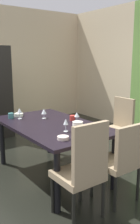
% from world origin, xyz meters
% --- Properties ---
extents(ground_plane, '(5.96, 5.47, 0.02)m').
position_xyz_m(ground_plane, '(0.00, 0.00, -0.01)').
color(ground_plane, black).
extents(back_panel_interior, '(2.15, 0.10, 2.85)m').
position_xyz_m(back_panel_interior, '(-1.90, 2.69, 1.43)').
color(back_panel_interior, beige).
rests_on(back_panel_interior, ground_plane).
extents(dining_table, '(1.77, 1.05, 0.76)m').
position_xyz_m(dining_table, '(0.20, -0.17, 0.68)').
color(dining_table, black).
rests_on(dining_table, ground_plane).
extents(chair_right_near, '(0.44, 0.44, 1.05)m').
position_xyz_m(chair_right_near, '(1.24, -0.44, 0.57)').
color(chair_right_near, '#968161').
rests_on(chair_right_near, ground_plane).
extents(chair_head_far, '(0.44, 0.45, 0.99)m').
position_xyz_m(chair_head_far, '(0.24, 1.12, 0.55)').
color(chair_head_far, '#968161').
rests_on(chair_head_far, ground_plane).
extents(chair_right_far, '(0.44, 0.44, 0.94)m').
position_xyz_m(chair_right_far, '(1.23, 0.11, 0.53)').
color(chair_right_far, '#968161').
rests_on(chair_right_far, ground_plane).
extents(wine_glass_north, '(0.06, 0.06, 0.16)m').
position_xyz_m(wine_glass_north, '(0.62, -0.22, 0.88)').
color(wine_glass_north, silver).
rests_on(wine_glass_north, dining_table).
extents(wine_glass_east, '(0.07, 0.07, 0.16)m').
position_xyz_m(wine_glass_east, '(-0.31, -0.40, 0.88)').
color(wine_glass_east, silver).
rests_on(wine_glass_east, dining_table).
extents(wine_glass_south, '(0.08, 0.08, 0.15)m').
position_xyz_m(wine_glass_south, '(-0.12, -0.10, 0.86)').
color(wine_glass_south, silver).
rests_on(wine_glass_south, dining_table).
extents(wine_glass_near_window, '(0.07, 0.07, 0.15)m').
position_xyz_m(wine_glass_near_window, '(0.39, 0.12, 0.88)').
color(wine_glass_near_window, silver).
rests_on(wine_glass_near_window, dining_table).
extents(serving_bowl_center, '(0.13, 0.13, 0.04)m').
position_xyz_m(serving_bowl_center, '(0.86, -0.42, 0.78)').
color(serving_bowl_center, silver).
rests_on(serving_bowl_center, dining_table).
extents(serving_bowl_front, '(0.13, 0.13, 0.05)m').
position_xyz_m(serving_bowl_front, '(-0.47, -0.34, 0.78)').
color(serving_bowl_front, white).
rests_on(serving_bowl_front, dining_table).
extents(cup_rear, '(0.08, 0.08, 0.07)m').
position_xyz_m(cup_rear, '(0.22, 0.17, 0.80)').
color(cup_rear, red).
rests_on(cup_rear, dining_table).
extents(cup_near_shelf, '(0.07, 0.07, 0.09)m').
position_xyz_m(cup_near_shelf, '(0.80, 0.13, 0.80)').
color(cup_near_shelf, '#AE9518').
rests_on(cup_near_shelf, dining_table).
extents(cup_right, '(0.08, 0.08, 0.08)m').
position_xyz_m(cup_right, '(-0.41, -0.50, 0.80)').
color(cup_right, '#376C6C').
rests_on(cup_right, dining_table).
extents(pitcher_left, '(0.13, 0.12, 0.19)m').
position_xyz_m(pitcher_left, '(0.91, -0.26, 0.85)').
color(pitcher_left, white).
rests_on(pitcher_left, dining_table).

